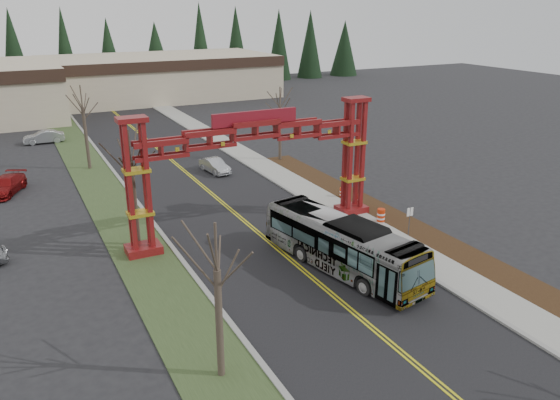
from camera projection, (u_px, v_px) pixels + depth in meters
ground at (431, 378)px, 23.48m from camera, size 200.00×200.00×0.00m
road at (221, 202)px, 44.45m from camera, size 12.00×110.00×0.02m
lane_line_left at (219, 202)px, 44.39m from camera, size 0.12×100.00×0.01m
lane_line_right at (222, 201)px, 44.49m from camera, size 0.12×100.00×0.01m
curb_right at (288, 190)px, 47.05m from camera, size 0.30×110.00×0.15m
sidewalk_right at (302, 187)px, 47.67m from camera, size 2.60×110.00×0.14m
landscape_strip at (446, 246)px, 36.20m from camera, size 2.60×50.00×0.12m
grass_median at (121, 218)px, 41.02m from camera, size 4.00×110.00×0.08m
curb_left at (146, 213)px, 41.80m from camera, size 0.30×110.00×0.15m
gateway_arch at (255, 150)px, 36.56m from camera, size 18.20×1.60×8.90m
retail_building_east at (159, 76)px, 93.63m from camera, size 38.00×20.30×7.00m
conifer_treeline at (87, 55)px, 98.57m from camera, size 116.10×5.60×13.00m
transit_bus at (342, 244)px, 32.58m from camera, size 4.90×12.02×3.26m
silver_sedan at (215, 166)px, 51.99m from camera, size 2.01×4.22×1.33m
parked_car_mid_a at (6, 185)px, 46.06m from camera, size 4.02×5.49×1.48m
parked_car_far_a at (44, 137)px, 62.97m from camera, size 4.51×1.73×1.47m
bare_tree_median_near at (217, 271)px, 21.91m from camera, size 3.14×3.14×7.15m
bare_tree_median_mid at (131, 163)px, 34.44m from camera, size 3.17×3.17×7.85m
bare_tree_median_far at (83, 108)px, 51.31m from camera, size 3.18×3.18×8.11m
bare_tree_right_far at (280, 108)px, 54.44m from camera, size 3.06×3.06×7.51m
street_sign at (410, 216)px, 37.15m from camera, size 0.49×0.06×2.16m
barrel_south at (381, 216)px, 39.94m from camera, size 0.59×0.59×1.09m
barrel_mid at (359, 201)px, 43.35m from camera, size 0.48×0.48×0.90m
barrel_north at (343, 193)px, 45.13m from camera, size 0.48×0.48×0.90m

